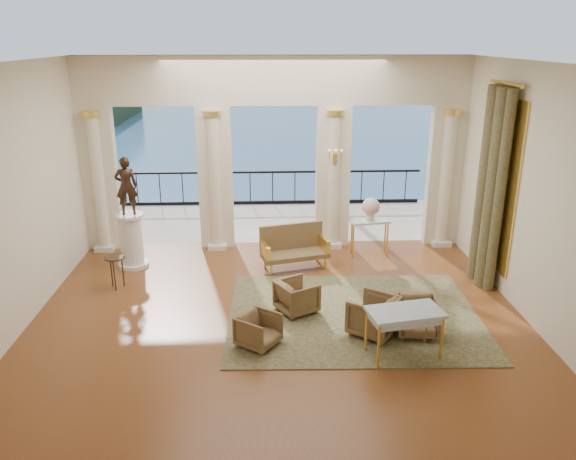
{
  "coord_description": "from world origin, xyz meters",
  "views": [
    {
      "loc": [
        -0.21,
        -9.2,
        4.9
      ],
      "look_at": [
        0.19,
        0.6,
        1.5
      ],
      "focal_mm": 35.0,
      "sensor_mm": 36.0,
      "label": 1
    }
  ],
  "objects_px": {
    "armchair_a": "(258,329)",
    "side_table": "(115,261)",
    "pedestal": "(132,241)",
    "armchair_b": "(417,315)",
    "armchair_c": "(373,314)",
    "console_table": "(370,227)",
    "armchair_d": "(297,295)",
    "settee": "(294,247)",
    "statue": "(126,186)",
    "game_table": "(405,315)"
  },
  "relations": [
    {
      "from": "armchair_a",
      "to": "armchair_d",
      "type": "xyz_separation_m",
      "value": [
        0.71,
        1.19,
        0.03
      ]
    },
    {
      "from": "armchair_d",
      "to": "console_table",
      "type": "relative_size",
      "value": 0.72
    },
    {
      "from": "game_table",
      "to": "pedestal",
      "type": "height_order",
      "value": "pedestal"
    },
    {
      "from": "armchair_b",
      "to": "console_table",
      "type": "bearing_deg",
      "value": 98.08
    },
    {
      "from": "armchair_a",
      "to": "console_table",
      "type": "bearing_deg",
      "value": 2.78
    },
    {
      "from": "pedestal",
      "to": "statue",
      "type": "height_order",
      "value": "statue"
    },
    {
      "from": "armchair_c",
      "to": "statue",
      "type": "height_order",
      "value": "statue"
    },
    {
      "from": "armchair_a",
      "to": "side_table",
      "type": "distance_m",
      "value": 3.78
    },
    {
      "from": "armchair_d",
      "to": "armchair_c",
      "type": "bearing_deg",
      "value": -154.26
    },
    {
      "from": "armchair_c",
      "to": "side_table",
      "type": "xyz_separation_m",
      "value": [
        -4.89,
        2.08,
        0.21
      ]
    },
    {
      "from": "armchair_c",
      "to": "console_table",
      "type": "distance_m",
      "value": 3.74
    },
    {
      "from": "armchair_a",
      "to": "armchair_b",
      "type": "xyz_separation_m",
      "value": [
        2.73,
        0.28,
        0.04
      ]
    },
    {
      "from": "armchair_a",
      "to": "armchair_c",
      "type": "distance_m",
      "value": 2.0
    },
    {
      "from": "statue",
      "to": "settee",
      "type": "bearing_deg",
      "value": 166.77
    },
    {
      "from": "armchair_d",
      "to": "side_table",
      "type": "distance_m",
      "value": 3.83
    },
    {
      "from": "pedestal",
      "to": "console_table",
      "type": "bearing_deg",
      "value": 4.9
    },
    {
      "from": "armchair_a",
      "to": "settee",
      "type": "height_order",
      "value": "settee"
    },
    {
      "from": "armchair_a",
      "to": "side_table",
      "type": "height_order",
      "value": "side_table"
    },
    {
      "from": "armchair_b",
      "to": "pedestal",
      "type": "height_order",
      "value": "pedestal"
    },
    {
      "from": "armchair_d",
      "to": "pedestal",
      "type": "relative_size",
      "value": 0.55
    },
    {
      "from": "console_table",
      "to": "side_table",
      "type": "distance_m",
      "value": 5.71
    },
    {
      "from": "armchair_a",
      "to": "side_table",
      "type": "relative_size",
      "value": 0.9
    },
    {
      "from": "side_table",
      "to": "armchair_d",
      "type": "bearing_deg",
      "value": -18.35
    },
    {
      "from": "armchair_c",
      "to": "settee",
      "type": "height_order",
      "value": "settee"
    },
    {
      "from": "armchair_a",
      "to": "armchair_c",
      "type": "xyz_separation_m",
      "value": [
        1.98,
        0.32,
        0.07
      ]
    },
    {
      "from": "armchair_a",
      "to": "settee",
      "type": "relative_size",
      "value": 0.4
    },
    {
      "from": "pedestal",
      "to": "armchair_b",
      "type": "bearing_deg",
      "value": -30.27
    },
    {
      "from": "armchair_a",
      "to": "armchair_d",
      "type": "height_order",
      "value": "armchair_d"
    },
    {
      "from": "settee",
      "to": "armchair_d",
      "type": "bearing_deg",
      "value": -106.58
    },
    {
      "from": "console_table",
      "to": "side_table",
      "type": "xyz_separation_m",
      "value": [
        -5.48,
        -1.61,
        -0.12
      ]
    },
    {
      "from": "side_table",
      "to": "armchair_b",
      "type": "bearing_deg",
      "value": -20.45
    },
    {
      "from": "pedestal",
      "to": "game_table",
      "type": "bearing_deg",
      "value": -37.29
    },
    {
      "from": "armchair_b",
      "to": "statue",
      "type": "relative_size",
      "value": 0.56
    },
    {
      "from": "settee",
      "to": "statue",
      "type": "bearing_deg",
      "value": 161.64
    },
    {
      "from": "statue",
      "to": "armchair_b",
      "type": "bearing_deg",
      "value": 139.47
    },
    {
      "from": "armchair_d",
      "to": "statue",
      "type": "height_order",
      "value": "statue"
    },
    {
      "from": "settee",
      "to": "pedestal",
      "type": "height_order",
      "value": "pedestal"
    },
    {
      "from": "settee",
      "to": "statue",
      "type": "distance_m",
      "value": 3.85
    },
    {
      "from": "armchair_d",
      "to": "settee",
      "type": "xyz_separation_m",
      "value": [
        0.05,
        2.16,
        0.14
      ]
    },
    {
      "from": "statue",
      "to": "armchair_d",
      "type": "bearing_deg",
      "value": 136.24
    },
    {
      "from": "armchair_d",
      "to": "statue",
      "type": "distance_m",
      "value": 4.52
    },
    {
      "from": "console_table",
      "to": "armchair_a",
      "type": "bearing_deg",
      "value": -133.14
    },
    {
      "from": "armchair_c",
      "to": "side_table",
      "type": "bearing_deg",
      "value": -77.06
    },
    {
      "from": "armchair_a",
      "to": "statue",
      "type": "distance_m",
      "value": 4.79
    },
    {
      "from": "armchair_a",
      "to": "pedestal",
      "type": "height_order",
      "value": "pedestal"
    },
    {
      "from": "settee",
      "to": "side_table",
      "type": "bearing_deg",
      "value": 179.25
    },
    {
      "from": "statue",
      "to": "side_table",
      "type": "relative_size",
      "value": 1.84
    },
    {
      "from": "statue",
      "to": "console_table",
      "type": "bearing_deg",
      "value": 174.64
    },
    {
      "from": "armchair_c",
      "to": "pedestal",
      "type": "relative_size",
      "value": 0.62
    },
    {
      "from": "armchair_c",
      "to": "statue",
      "type": "xyz_separation_m",
      "value": [
        -4.81,
        3.22,
        1.48
      ]
    }
  ]
}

